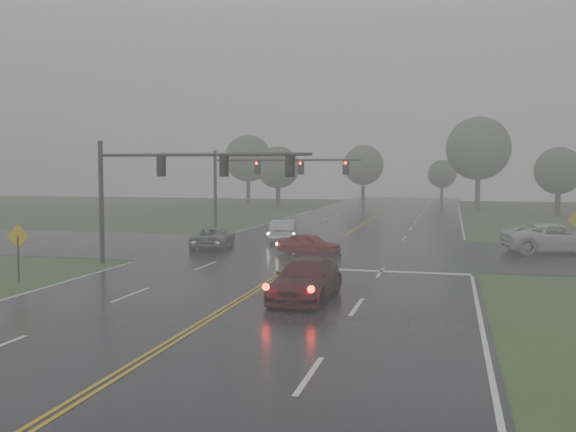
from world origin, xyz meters
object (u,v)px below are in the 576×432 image
(sedan_silver, at_px, (284,242))
(car_grey, at_px, (213,248))
(sedan_red, at_px, (309,255))
(signal_gantry_near, at_px, (162,178))
(sedan_maroon, at_px, (306,299))
(signal_gantry_far, at_px, (259,175))
(pickup_white, at_px, (556,253))

(sedan_silver, bearing_deg, car_grey, 45.20)
(sedan_red, height_order, signal_gantry_near, signal_gantry_near)
(sedan_maroon, height_order, sedan_silver, sedan_silver)
(car_grey, xyz_separation_m, signal_gantry_near, (0.18, -7.63, 4.56))
(sedan_red, distance_m, sedan_silver, 7.16)
(sedan_silver, distance_m, signal_gantry_far, 7.21)
(sedan_silver, height_order, signal_gantry_far, signal_gantry_far)
(sedan_red, bearing_deg, signal_gantry_near, 144.66)
(car_grey, bearing_deg, sedan_maroon, 113.41)
(sedan_silver, bearing_deg, sedan_red, 107.55)
(signal_gantry_near, bearing_deg, car_grey, 91.35)
(signal_gantry_near, bearing_deg, sedan_silver, 75.28)
(sedan_red, relative_size, signal_gantry_far, 0.32)
(sedan_red, xyz_separation_m, car_grey, (-6.62, 1.68, 0.00))
(sedan_silver, xyz_separation_m, car_grey, (-3.43, -4.73, 0.00))
(car_grey, relative_size, pickup_white, 0.77)
(sedan_red, xyz_separation_m, sedan_silver, (-3.19, 6.41, 0.00))
(sedan_red, relative_size, sedan_silver, 0.81)
(sedan_maroon, distance_m, pickup_white, 20.65)
(sedan_maroon, height_order, sedan_red, sedan_maroon)
(sedan_maroon, bearing_deg, car_grey, 124.58)
(signal_gantry_near, bearing_deg, pickup_white, 27.03)
(sedan_maroon, xyz_separation_m, sedan_red, (-2.62, 12.57, 0.00))
(sedan_red, height_order, sedan_silver, sedan_silver)
(sedan_maroon, height_order, car_grey, sedan_maroon)
(sedan_maroon, xyz_separation_m, signal_gantry_near, (-9.06, 6.62, 4.56))
(sedan_silver, xyz_separation_m, signal_gantry_far, (-3.21, 4.57, 4.56))
(sedan_red, relative_size, signal_gantry_near, 0.33)
(signal_gantry_near, bearing_deg, sedan_maroon, -36.17)
(sedan_red, bearing_deg, pickup_white, -60.27)
(sedan_maroon, relative_size, pickup_white, 0.83)
(pickup_white, bearing_deg, signal_gantry_far, 59.93)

